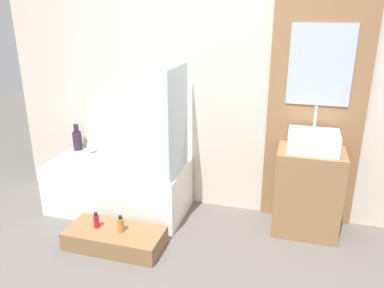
# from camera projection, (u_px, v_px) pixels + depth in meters

# --- Properties ---
(wall_tiled_back) EXTENTS (4.20, 0.06, 2.60)m
(wall_tiled_back) POSITION_uv_depth(u_px,v_px,m) (210.00, 79.00, 3.52)
(wall_tiled_back) COLOR beige
(wall_tiled_back) RESTS_ON ground_plane
(wall_wood_accent) EXTENTS (0.83, 0.04, 2.60)m
(wall_wood_accent) POSITION_uv_depth(u_px,v_px,m) (318.00, 84.00, 3.22)
(wall_wood_accent) COLOR #8E6642
(wall_wood_accent) RESTS_ON ground_plane
(bathtub) EXTENTS (1.35, 0.66, 0.50)m
(bathtub) POSITION_uv_depth(u_px,v_px,m) (119.00, 186.00, 3.74)
(bathtub) COLOR white
(bathtub) RESTS_ON ground_plane
(glass_shower_screen) EXTENTS (0.01, 0.54, 0.97)m
(glass_shower_screen) POSITION_uv_depth(u_px,v_px,m) (178.00, 122.00, 3.29)
(glass_shower_screen) COLOR silver
(glass_shower_screen) RESTS_ON bathtub
(wooden_step_bench) EXTENTS (0.83, 0.38, 0.16)m
(wooden_step_bench) POSITION_uv_depth(u_px,v_px,m) (115.00, 238.00, 3.18)
(wooden_step_bench) COLOR olive
(wooden_step_bench) RESTS_ON ground_plane
(vanity_cabinet) EXTENTS (0.56, 0.42, 0.78)m
(vanity_cabinet) POSITION_uv_depth(u_px,v_px,m) (307.00, 192.00, 3.32)
(vanity_cabinet) COLOR #8E6642
(vanity_cabinet) RESTS_ON ground_plane
(sink) EXTENTS (0.42, 0.33, 0.37)m
(sink) POSITION_uv_depth(u_px,v_px,m) (313.00, 141.00, 3.16)
(sink) COLOR white
(sink) RESTS_ON vanity_cabinet
(vase_tall_dark) EXTENTS (0.09, 0.09, 0.28)m
(vase_tall_dark) POSITION_uv_depth(u_px,v_px,m) (77.00, 139.00, 3.98)
(vase_tall_dark) COLOR #2D1E33
(vase_tall_dark) RESTS_ON bathtub
(vase_round_light) EXTENTS (0.12, 0.12, 0.12)m
(vase_round_light) POSITION_uv_depth(u_px,v_px,m) (92.00, 146.00, 3.94)
(vase_round_light) COLOR white
(vase_round_light) RESTS_ON bathtub
(bottle_soap_primary) EXTENTS (0.05, 0.05, 0.14)m
(bottle_soap_primary) POSITION_uv_depth(u_px,v_px,m) (96.00, 221.00, 3.18)
(bottle_soap_primary) COLOR #B21928
(bottle_soap_primary) RESTS_ON wooden_step_bench
(bottle_soap_secondary) EXTENTS (0.05, 0.05, 0.15)m
(bottle_soap_secondary) POSITION_uv_depth(u_px,v_px,m) (121.00, 224.00, 3.12)
(bottle_soap_secondary) COLOR #B2752D
(bottle_soap_secondary) RESTS_ON wooden_step_bench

